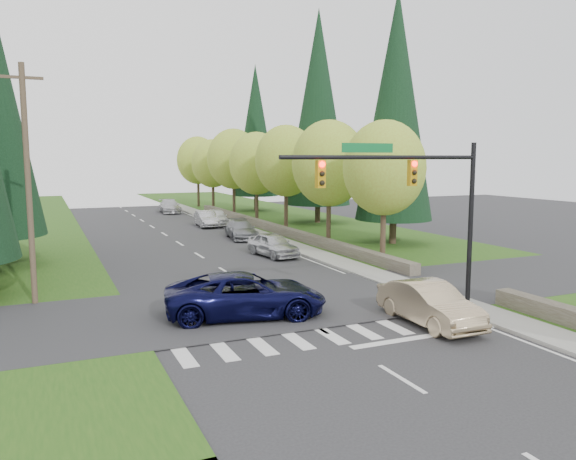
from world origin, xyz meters
TOP-DOWN VIEW (x-y plane):
  - ground at (0.00, 0.00)m, footprint 120.00×120.00m
  - grass_east at (13.00, 20.00)m, footprint 14.00×110.00m
  - cross_street at (0.00, 8.00)m, footprint 120.00×8.00m
  - sidewalk_east at (6.90, 22.00)m, footprint 1.80×80.00m
  - curb_east at (6.05, 22.00)m, footprint 0.20×80.00m
  - stone_wall_north at (8.60, 30.00)m, footprint 0.70×40.00m
  - traffic_signal at (4.37, 4.50)m, footprint 8.70×0.37m
  - utility_pole at (-9.50, 12.00)m, footprint 1.60×0.24m
  - decid_tree_0 at (9.20, 14.00)m, footprint 4.80×4.80m
  - decid_tree_1 at (9.30, 21.00)m, footprint 5.20×5.20m
  - decid_tree_2 at (9.10, 28.00)m, footprint 5.00×5.00m
  - decid_tree_3 at (9.20, 35.00)m, footprint 5.00×5.00m
  - decid_tree_4 at (9.30, 42.00)m, footprint 5.40×5.40m
  - decid_tree_5 at (9.10, 49.00)m, footprint 4.80×4.80m
  - decid_tree_6 at (9.20, 56.00)m, footprint 5.20×5.20m
  - conifer_e_a at (14.00, 20.00)m, footprint 5.44×5.44m
  - conifer_e_b at (15.00, 34.00)m, footprint 6.12×6.12m
  - conifer_e_c at (14.00, 48.00)m, footprint 5.10×5.10m
  - sedan_champagne at (4.00, 2.95)m, footprint 1.75×4.81m
  - suv_navy at (-1.91, 6.67)m, footprint 6.72×4.15m
  - parked_car_a at (4.20, 18.81)m, footprint 2.32×4.56m
  - parked_car_b at (4.92, 27.00)m, footprint 2.58×5.04m
  - parked_car_c at (4.50, 35.47)m, footprint 1.81×4.48m
  - parked_car_d at (5.60, 36.00)m, footprint 2.37×4.70m
  - parked_car_e at (4.20, 49.61)m, footprint 2.36×5.17m

SIDE VIEW (x-z plane):
  - ground at x=0.00m, z-range 0.00..0.00m
  - cross_street at x=0.00m, z-range -0.05..0.05m
  - grass_east at x=13.00m, z-range 0.00..0.06m
  - sidewalk_east at x=6.90m, z-range 0.00..0.13m
  - curb_east at x=6.05m, z-range 0.00..0.13m
  - stone_wall_north at x=8.60m, z-range 0.00..0.70m
  - parked_car_b at x=4.92m, z-range 0.00..1.40m
  - parked_car_c at x=4.50m, z-range 0.00..1.45m
  - parked_car_e at x=4.20m, z-range 0.00..1.47m
  - parked_car_a at x=4.20m, z-range 0.00..1.49m
  - parked_car_d at x=5.60m, z-range 0.00..1.53m
  - sedan_champagne at x=4.00m, z-range 0.00..1.58m
  - suv_navy at x=-1.91m, z-range 0.00..1.74m
  - traffic_signal at x=4.37m, z-range 1.58..8.38m
  - utility_pole at x=-9.50m, z-range 0.14..10.14m
  - decid_tree_5 at x=9.10m, z-range 1.38..9.68m
  - decid_tree_0 at x=9.20m, z-range 1.41..9.78m
  - decid_tree_3 at x=9.20m, z-range 1.39..9.94m
  - decid_tree_1 at x=9.30m, z-range 1.40..10.20m
  - decid_tree_6 at x=9.20m, z-range 1.43..10.30m
  - decid_tree_2 at x=9.10m, z-range 1.52..10.34m
  - decid_tree_4 at x=9.30m, z-range 1.47..10.65m
  - conifer_e_c at x=14.00m, z-range 0.89..17.69m
  - conifer_e_a at x=14.00m, z-range 0.89..18.69m
  - conifer_e_b at x=15.00m, z-range 0.89..20.69m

